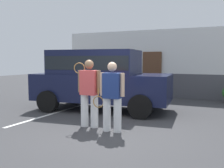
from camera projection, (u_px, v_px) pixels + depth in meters
ground_plane at (105, 133)px, 6.17m from camera, size 40.00×40.00×0.00m
parking_stripe_0 at (57, 112)px, 8.60m from camera, size 0.12×4.40×0.01m
house_frontage at (170, 65)px, 12.08m from camera, size 10.66×0.40×3.12m
parked_suv at (99, 77)px, 8.97m from camera, size 4.79×2.60×2.05m
tennis_player_man at (89, 92)px, 6.68m from camera, size 0.78×0.28×1.73m
tennis_player_woman at (112, 96)px, 6.24m from camera, size 0.88×0.28×1.68m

